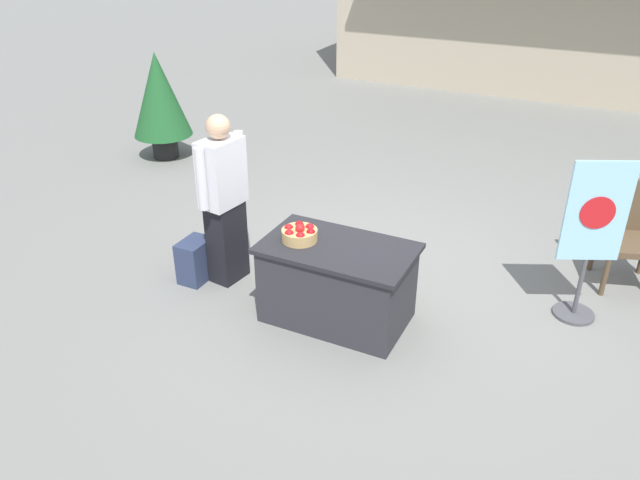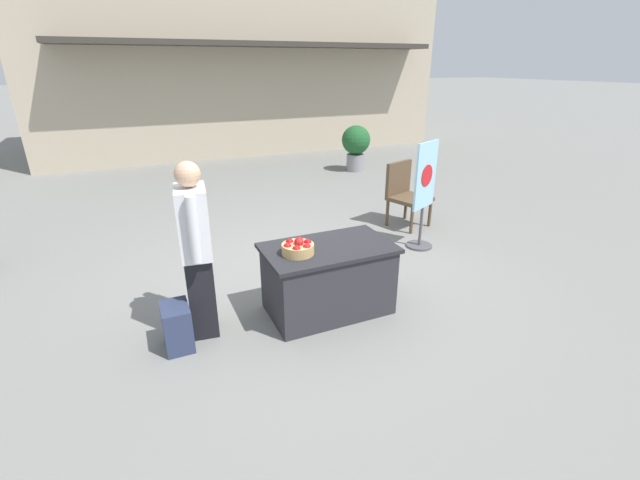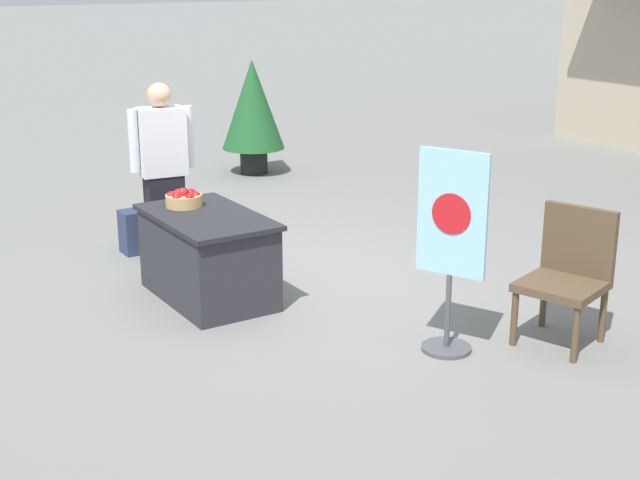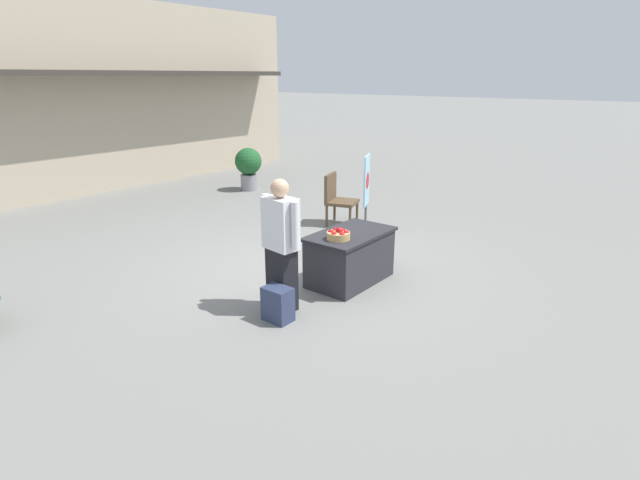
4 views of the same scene
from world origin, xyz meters
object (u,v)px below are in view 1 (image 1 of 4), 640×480
at_px(display_table, 337,283).
at_px(poster_board, 591,238).
at_px(backpack, 196,260).
at_px(potted_plant_near_right, 159,97).
at_px(person_visitor, 224,200).
at_px(apple_basket, 300,233).
at_px(patio_chair, 630,229).

bearing_deg(display_table, poster_board, 27.38).
distance_m(backpack, poster_board, 3.58).
distance_m(poster_board, potted_plant_near_right, 6.05).
height_order(backpack, potted_plant_near_right, potted_plant_near_right).
distance_m(person_visitor, potted_plant_near_right, 3.63).
xyz_separation_m(person_visitor, poster_board, (3.12, 0.82, -0.06)).
distance_m(backpack, potted_plant_near_right, 3.62).
bearing_deg(poster_board, potted_plant_near_right, -130.14).
bearing_deg(person_visitor, backpack, -140.31).
relative_size(apple_basket, potted_plant_near_right, 0.20).
relative_size(apple_basket, backpack, 0.73).
height_order(apple_basket, patio_chair, patio_chair).
height_order(apple_basket, potted_plant_near_right, potted_plant_near_right).
bearing_deg(apple_basket, potted_plant_near_right, 144.12).
bearing_deg(apple_basket, poster_board, 24.63).
distance_m(poster_board, patio_chair, 0.95).
relative_size(patio_chair, potted_plant_near_right, 0.66).
distance_m(person_visitor, poster_board, 3.23).
bearing_deg(potted_plant_near_right, person_visitor, -41.69).
height_order(display_table, backpack, display_table).
height_order(person_visitor, potted_plant_near_right, person_visitor).
bearing_deg(backpack, apple_basket, -1.34).
relative_size(person_visitor, potted_plant_near_right, 1.09).
xyz_separation_m(person_visitor, potted_plant_near_right, (-2.71, 2.41, 0.04)).
bearing_deg(backpack, poster_board, 16.31).
height_order(poster_board, patio_chair, poster_board).
xyz_separation_m(display_table, poster_board, (1.89, 0.98, 0.42)).
bearing_deg(person_visitor, display_table, 0.00).
distance_m(apple_basket, backpack, 1.30).
xyz_separation_m(display_table, patio_chair, (2.20, 1.84, 0.18)).
bearing_deg(potted_plant_near_right, patio_chair, -6.74).
height_order(poster_board, potted_plant_near_right, potted_plant_near_right).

